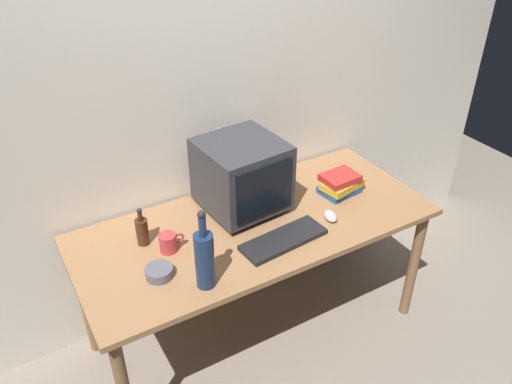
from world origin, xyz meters
The scene contains 11 objects.
ground_plane centered at (0.00, 0.00, 0.00)m, with size 6.00×6.00×0.00m, color gray.
back_wall centered at (0.00, 0.44, 1.25)m, with size 4.00×0.08×2.50m, color silver.
desk centered at (0.00, 0.00, 0.67)m, with size 1.77×0.77×0.75m.
crt_monitor centered at (0.01, 0.15, 0.94)m, with size 0.41×0.42×0.37m.
keyboard centered at (0.04, -0.19, 0.76)m, with size 0.42×0.15×0.02m, color black.
computer_mouse centered at (0.34, -0.16, 0.77)m, with size 0.06×0.10×0.04m, color beige.
bottle_tall centered at (-0.40, -0.27, 0.89)m, with size 0.08×0.08×0.38m.
bottle_short centered at (-0.53, 0.13, 0.82)m, with size 0.06×0.06×0.20m.
book_stack centered at (0.52, 0.01, 0.81)m, with size 0.24×0.18×0.11m.
mug centered at (-0.45, 0.02, 0.80)m, with size 0.12×0.08×0.09m.
cd_spindle centered at (-0.55, -0.12, 0.77)m, with size 0.12×0.12×0.04m, color #595B66.
Camera 1 is at (-1.02, -1.76, 2.25)m, focal length 35.97 mm.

